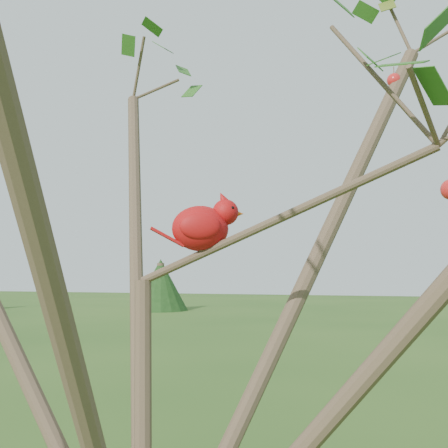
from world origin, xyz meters
name	(u,v)px	position (x,y,z in m)	size (l,w,h in m)	color
crabapple_tree	(154,193)	(0.03, -0.02, 2.12)	(2.35, 2.05, 2.95)	#433324
cardinal	(203,226)	(0.09, 0.09, 2.07)	(0.19, 0.13, 0.14)	red
distant_trees	(355,281)	(-0.41, 24.44, 1.39)	(38.51, 11.88, 3.16)	#433324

